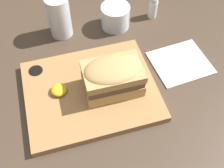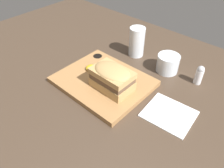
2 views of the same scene
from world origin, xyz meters
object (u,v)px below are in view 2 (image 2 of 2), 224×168
(serving_board, at_px, (103,81))
(sandwich, at_px, (112,77))
(wine_glass, at_px, (168,64))
(napkin, at_px, (169,114))
(salt_shaker, at_px, (199,75))
(water_glass, at_px, (137,44))

(serving_board, relative_size, sandwich, 2.30)
(sandwich, distance_m, wine_glass, 0.24)
(serving_board, xyz_separation_m, sandwich, (0.05, -0.01, 0.05))
(wine_glass, relative_size, napkin, 0.54)
(sandwich, bearing_deg, wine_glass, 72.06)
(wine_glass, distance_m, salt_shaker, 0.12)
(serving_board, height_order, water_glass, water_glass)
(water_glass, distance_m, napkin, 0.34)
(serving_board, relative_size, napkin, 2.02)
(sandwich, xyz_separation_m, salt_shaker, (0.19, 0.23, -0.03))
(sandwich, xyz_separation_m, water_glass, (-0.08, 0.24, -0.01))
(sandwich, bearing_deg, napkin, 11.27)
(napkin, relative_size, salt_shaker, 2.14)
(serving_board, distance_m, wine_glass, 0.25)
(serving_board, xyz_separation_m, napkin, (0.25, 0.03, -0.01))
(serving_board, distance_m, water_glass, 0.23)
(serving_board, xyz_separation_m, salt_shaker, (0.24, 0.22, 0.03))
(sandwich, height_order, salt_shaker, sandwich)
(serving_board, relative_size, wine_glass, 3.78)
(water_glass, bearing_deg, wine_glass, -4.29)
(serving_board, relative_size, water_glass, 2.58)
(sandwich, bearing_deg, water_glass, 108.97)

